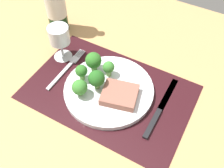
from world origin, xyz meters
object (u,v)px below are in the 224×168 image
fork (67,68)px  wine_bottle (55,1)px  plate (109,90)px  steak (120,95)px  knife (159,111)px  wine_glass (59,37)px

fork → wine_bottle: 23.44cm
plate → steak: size_ratio=2.69×
knife → wine_bottle: 49.73cm
steak → fork: bearing=172.2°
fork → knife: size_ratio=0.83×
fork → knife: bearing=-0.8°
knife → fork: bearing=-178.8°
wine_glass → plate: bearing=-15.1°
plate → knife: plate is taller
plate → steak: steak is taller
wine_bottle → plate: bearing=-28.9°
wine_bottle → wine_glass: size_ratio=2.70×
wine_bottle → wine_glass: bearing=-49.5°
fork → knife: (31.86, -0.89, 0.05)cm
wine_bottle → wine_glass: 14.90cm
steak → wine_glass: (-24.88, 6.93, 5.32)cm
wine_glass → steak: bearing=-15.6°
fork → wine_bottle: wine_bottle is taller
plate → wine_glass: 22.55cm
fork → wine_bottle: size_ratio=0.59×
fork → wine_glass: (-4.44, 4.15, 7.81)cm
wine_bottle → fork: bearing=-47.6°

